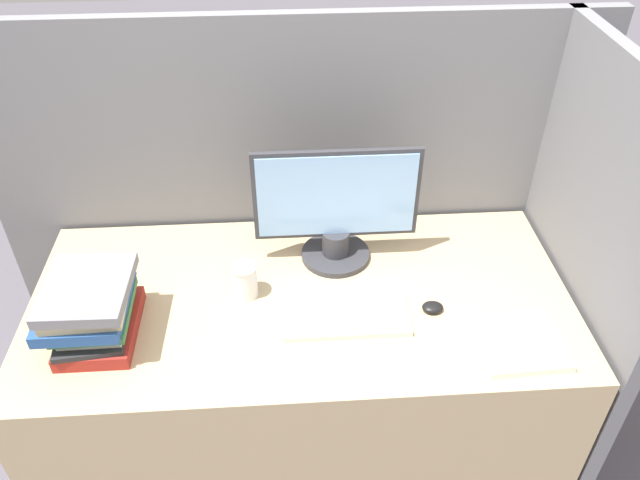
% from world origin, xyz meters
% --- Properties ---
extents(cubicle_panel_rear, '(2.06, 0.04, 1.49)m').
position_xyz_m(cubicle_panel_rear, '(0.00, 0.84, 0.75)').
color(cubicle_panel_rear, slate).
rests_on(cubicle_panel_rear, ground_plane).
extents(cubicle_panel_right, '(0.04, 0.86, 1.49)m').
position_xyz_m(cubicle_panel_right, '(0.87, 0.43, 0.75)').
color(cubicle_panel_right, slate).
rests_on(cubicle_panel_right, ground_plane).
extents(desk, '(1.66, 0.80, 0.77)m').
position_xyz_m(desk, '(0.00, 0.40, 0.38)').
color(desk, tan).
rests_on(desk, ground_plane).
extents(monitor, '(0.52, 0.22, 0.40)m').
position_xyz_m(monitor, '(0.12, 0.59, 0.94)').
color(monitor, '#333338').
rests_on(monitor, desk).
extents(keyboard, '(0.37, 0.17, 0.02)m').
position_xyz_m(keyboard, '(0.13, 0.29, 0.78)').
color(keyboard, silver).
rests_on(keyboard, desk).
extents(mouse, '(0.06, 0.05, 0.02)m').
position_xyz_m(mouse, '(0.39, 0.31, 0.78)').
color(mouse, black).
rests_on(mouse, desk).
extents(coffee_cup, '(0.08, 0.08, 0.11)m').
position_xyz_m(coffee_cup, '(-0.17, 0.42, 0.82)').
color(coffee_cup, white).
rests_on(coffee_cup, desk).
extents(book_stack, '(0.25, 0.30, 0.20)m').
position_xyz_m(book_stack, '(-0.59, 0.28, 0.87)').
color(book_stack, maroon).
rests_on(book_stack, desk).
extents(paper_pile, '(0.24, 0.23, 0.02)m').
position_xyz_m(paper_pile, '(0.60, 0.16, 0.78)').
color(paper_pile, white).
rests_on(paper_pile, desk).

